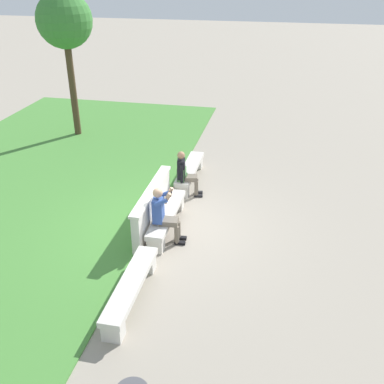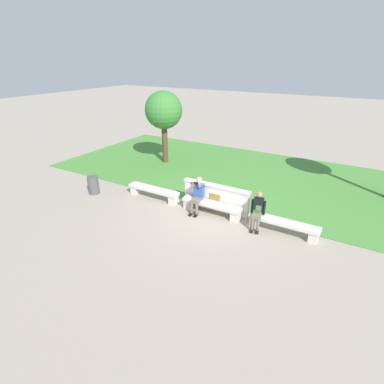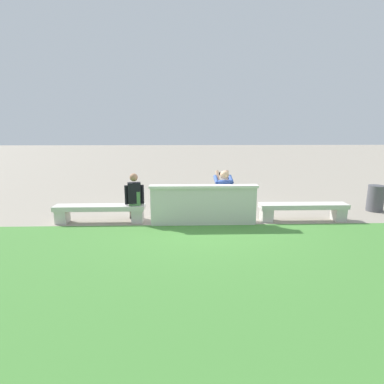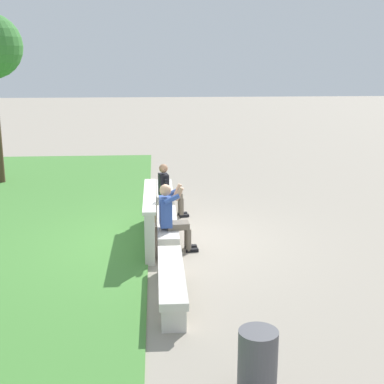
{
  "view_description": "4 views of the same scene",
  "coord_description": "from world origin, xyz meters",
  "px_view_note": "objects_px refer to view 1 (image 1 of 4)",
  "views": [
    {
      "loc": [
        -8.75,
        -2.44,
        5.68
      ],
      "look_at": [
        0.23,
        -0.56,
        0.9
      ],
      "focal_mm": 42.0,
      "sensor_mm": 36.0,
      "label": 1
    },
    {
      "loc": [
        4.27,
        -8.67,
        5.24
      ],
      "look_at": [
        -0.37,
        -0.76,
        1.09
      ],
      "focal_mm": 28.0,
      "sensor_mm": 36.0,
      "label": 2
    },
    {
      "loc": [
        0.5,
        7.37,
        2.3
      ],
      "look_at": [
        0.27,
        -0.08,
        0.76
      ],
      "focal_mm": 28.0,
      "sensor_mm": 36.0,
      "label": 3
    },
    {
      "loc": [
        -10.22,
        0.21,
        3.62
      ],
      "look_at": [
        -0.04,
        -0.49,
        1.04
      ],
      "focal_mm": 50.0,
      "sensor_mm": 36.0,
      "label": 4
    }
  ],
  "objects_px": {
    "bench_near": "(167,217)",
    "person_distant": "(185,172)",
    "bench_mid": "(190,171)",
    "person_photographer": "(164,212)",
    "bench_main": "(131,287)",
    "tree_behind_wall": "(65,22)",
    "backpack": "(182,174)"
  },
  "relations": [
    {
      "from": "person_photographer",
      "to": "person_distant",
      "type": "relative_size",
      "value": 1.05
    },
    {
      "from": "bench_mid",
      "to": "bench_near",
      "type": "bearing_deg",
      "value": 180.0
    },
    {
      "from": "bench_near",
      "to": "person_distant",
      "type": "distance_m",
      "value": 1.77
    },
    {
      "from": "bench_near",
      "to": "person_distant",
      "type": "relative_size",
      "value": 1.79
    },
    {
      "from": "bench_near",
      "to": "bench_mid",
      "type": "relative_size",
      "value": 1.0
    },
    {
      "from": "bench_main",
      "to": "person_distant",
      "type": "relative_size",
      "value": 1.79
    },
    {
      "from": "bench_mid",
      "to": "person_photographer",
      "type": "height_order",
      "value": "person_photographer"
    },
    {
      "from": "bench_near",
      "to": "person_distant",
      "type": "xyz_separation_m",
      "value": [
        1.73,
        -0.07,
        0.36
      ]
    },
    {
      "from": "bench_mid",
      "to": "person_distant",
      "type": "height_order",
      "value": "person_distant"
    },
    {
      "from": "person_distant",
      "to": "backpack",
      "type": "xyz_separation_m",
      "value": [
        -0.03,
        0.09,
        -0.05
      ]
    },
    {
      "from": "bench_main",
      "to": "bench_near",
      "type": "bearing_deg",
      "value": 0.0
    },
    {
      "from": "bench_mid",
      "to": "tree_behind_wall",
      "type": "bearing_deg",
      "value": 58.39
    },
    {
      "from": "person_photographer",
      "to": "bench_main",
      "type": "bearing_deg",
      "value": 177.86
    },
    {
      "from": "backpack",
      "to": "bench_mid",
      "type": "bearing_deg",
      "value": -1.27
    },
    {
      "from": "bench_near",
      "to": "bench_mid",
      "type": "height_order",
      "value": "same"
    },
    {
      "from": "bench_main",
      "to": "person_photographer",
      "type": "bearing_deg",
      "value": -2.14
    },
    {
      "from": "bench_main",
      "to": "bench_near",
      "type": "xyz_separation_m",
      "value": [
        2.6,
        0.0,
        0.0
      ]
    },
    {
      "from": "bench_main",
      "to": "tree_behind_wall",
      "type": "relative_size",
      "value": 0.47
    },
    {
      "from": "bench_mid",
      "to": "person_distant",
      "type": "xyz_separation_m",
      "value": [
        -0.87,
        -0.07,
        0.36
      ]
    },
    {
      "from": "person_distant",
      "to": "bench_mid",
      "type": "bearing_deg",
      "value": 4.27
    },
    {
      "from": "backpack",
      "to": "person_distant",
      "type": "bearing_deg",
      "value": -70.81
    },
    {
      "from": "tree_behind_wall",
      "to": "bench_near",
      "type": "bearing_deg",
      "value": -139.21
    },
    {
      "from": "bench_main",
      "to": "bench_mid",
      "type": "relative_size",
      "value": 1.0
    },
    {
      "from": "person_distant",
      "to": "person_photographer",
      "type": "bearing_deg",
      "value": -179.69
    },
    {
      "from": "bench_mid",
      "to": "person_photographer",
      "type": "xyz_separation_m",
      "value": [
        -3.13,
        -0.08,
        0.43
      ]
    },
    {
      "from": "bench_near",
      "to": "backpack",
      "type": "xyz_separation_m",
      "value": [
        1.7,
        0.02,
        0.32
      ]
    },
    {
      "from": "bench_mid",
      "to": "backpack",
      "type": "bearing_deg",
      "value": 178.73
    },
    {
      "from": "person_photographer",
      "to": "tree_behind_wall",
      "type": "distance_m",
      "value": 8.38
    },
    {
      "from": "bench_near",
      "to": "person_photographer",
      "type": "relative_size",
      "value": 1.71
    },
    {
      "from": "person_distant",
      "to": "tree_behind_wall",
      "type": "bearing_deg",
      "value": 51.79
    },
    {
      "from": "backpack",
      "to": "bench_main",
      "type": "bearing_deg",
      "value": -179.73
    },
    {
      "from": "bench_near",
      "to": "tree_behind_wall",
      "type": "bearing_deg",
      "value": 40.79
    }
  ]
}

